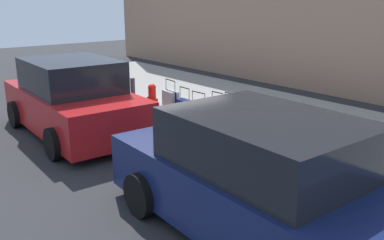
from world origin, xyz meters
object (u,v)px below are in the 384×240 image
at_px(suitcase_teal_2, 264,134).
at_px(fire_hydrant, 152,97).
at_px(suitcase_silver_1, 290,143).
at_px(suitcase_red_3, 249,130).
at_px(bollard_post, 133,92).
at_px(suitcase_navy_0, 316,151).
at_px(parked_car_red_1, 73,100).
at_px(suitcase_olive_6, 198,117).
at_px(suitcase_maroon_5, 217,118).
at_px(parked_car_navy_0, 263,183).
at_px(suitcase_black_4, 229,123).
at_px(suitcase_navy_7, 185,111).
at_px(suitcase_silver_8, 171,104).

relative_size(suitcase_teal_2, fire_hydrant, 1.29).
distance_m(suitcase_silver_1, fire_hydrant, 4.44).
distance_m(suitcase_red_3, bollard_post, 4.11).
height_order(suitcase_navy_0, suitcase_red_3, suitcase_navy_0).
bearing_deg(parked_car_red_1, fire_hydrant, -87.10).
distance_m(suitcase_olive_6, bollard_post, 2.65).
bearing_deg(suitcase_maroon_5, suitcase_teal_2, 176.98).
distance_m(suitcase_teal_2, suitcase_red_3, 0.50).
relative_size(bollard_post, parked_car_navy_0, 0.17).
relative_size(suitcase_silver_1, suitcase_red_3, 1.22).
relative_size(suitcase_silver_1, suitcase_black_4, 0.78).
distance_m(suitcase_navy_0, suitcase_black_4, 2.08).
height_order(suitcase_black_4, parked_car_red_1, parked_car_red_1).
distance_m(suitcase_navy_0, suitcase_teal_2, 1.12).
xyz_separation_m(suitcase_maroon_5, suitcase_olive_6, (0.52, 0.09, -0.08)).
height_order(suitcase_silver_1, suitcase_teal_2, suitcase_teal_2).
distance_m(suitcase_black_4, bollard_post, 3.63).
distance_m(suitcase_black_4, suitcase_olive_6, 0.99).
bearing_deg(suitcase_olive_6, suitcase_silver_1, -177.64).
height_order(suitcase_maroon_5, suitcase_navy_7, suitcase_maroon_5).
height_order(bollard_post, parked_car_red_1, parked_car_red_1).
height_order(suitcase_red_3, suitcase_silver_8, suitcase_silver_8).
distance_m(suitcase_red_3, fire_hydrant, 3.40).
height_order(suitcase_red_3, fire_hydrant, fire_hydrant).
xyz_separation_m(suitcase_silver_1, bollard_post, (5.14, 0.19, 0.11)).
distance_m(suitcase_black_4, parked_car_navy_0, 3.56).
relative_size(suitcase_silver_1, fire_hydrant, 1.08).
relative_size(suitcase_silver_8, fire_hydrant, 1.33).
relative_size(suitcase_silver_1, suitcase_teal_2, 0.83).
distance_m(suitcase_teal_2, suitcase_black_4, 0.96).
distance_m(suitcase_olive_6, parked_car_red_1, 2.85).
height_order(suitcase_maroon_5, fire_hydrant, suitcase_maroon_5).
bearing_deg(suitcase_maroon_5, parked_car_red_1, 43.73).
height_order(suitcase_navy_0, suitcase_maroon_5, suitcase_maroon_5).
relative_size(suitcase_navy_7, parked_car_red_1, 0.20).
height_order(suitcase_silver_8, bollard_post, suitcase_silver_8).
height_order(suitcase_red_3, suitcase_olive_6, suitcase_olive_6).
relative_size(fire_hydrant, parked_car_navy_0, 0.16).
bearing_deg(parked_car_navy_0, suitcase_black_4, -37.64).
bearing_deg(parked_car_red_1, suitcase_silver_8, -108.45).
xyz_separation_m(suitcase_navy_0, suitcase_black_4, (2.08, 0.07, 0.04)).
bearing_deg(suitcase_olive_6, suitcase_navy_0, -178.36).
relative_size(suitcase_silver_1, suitcase_olive_6, 0.92).
relative_size(suitcase_red_3, suitcase_black_4, 0.64).
distance_m(suitcase_navy_0, suitcase_maroon_5, 2.54).
bearing_deg(suitcase_navy_7, parked_car_red_1, 59.62).
distance_m(fire_hydrant, parked_car_navy_0, 6.16).
distance_m(suitcase_teal_2, suitcase_olive_6, 1.95).
bearing_deg(suitcase_olive_6, parked_car_red_1, 49.69).
height_order(suitcase_teal_2, fire_hydrant, suitcase_teal_2).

